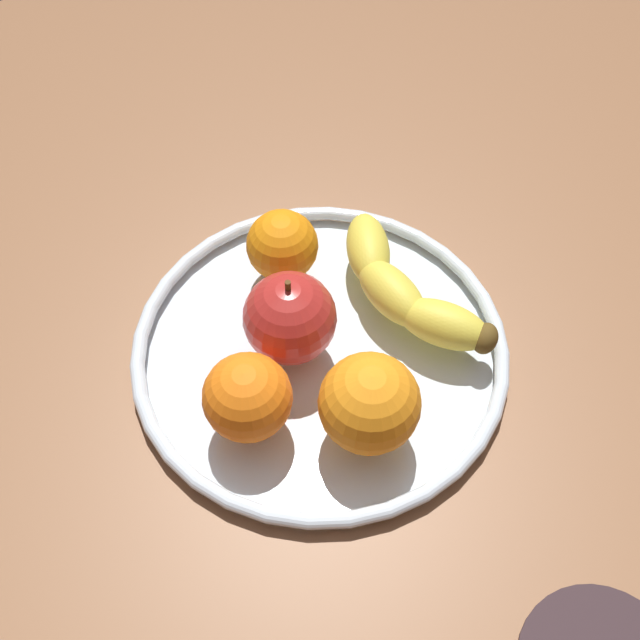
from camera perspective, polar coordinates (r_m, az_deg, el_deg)
name	(u,v)px	position (r cm, az deg, el deg)	size (l,w,h in cm)	color
ground_plane	(320,366)	(62.87, 0.00, -3.58)	(129.09, 129.09, 4.00)	brown
fruit_bowl	(320,348)	(60.41, 0.00, -2.13)	(30.63, 30.63, 1.80)	silver
banana	(404,290)	(60.84, 6.44, 2.33)	(18.23, 7.89, 3.63)	yellow
apple	(290,318)	(56.57, -2.34, 0.15)	(7.27, 7.27, 8.07)	#B62924
orange_center	(282,245)	(61.96, -2.92, 5.75)	(6.05, 6.05, 6.05)	orange
orange_front_left	(247,397)	(53.48, -5.60, -5.94)	(6.56, 6.56, 6.56)	orange
orange_back_left	(369,403)	(52.63, 3.82, -6.42)	(7.37, 7.37, 7.37)	orange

